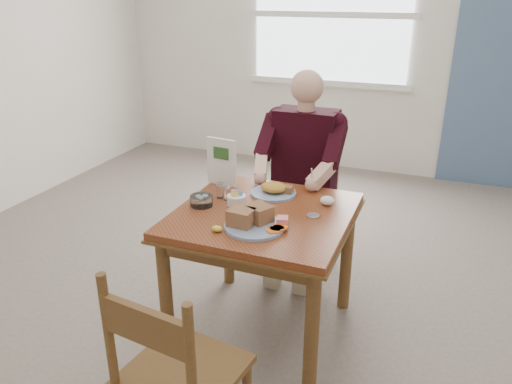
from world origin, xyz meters
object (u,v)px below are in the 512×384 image
at_px(diner, 302,161).
at_px(chair_far, 304,203).
at_px(far_plate, 275,190).
at_px(near_plate, 254,220).
at_px(table, 263,230).
at_px(chair_near, 176,377).

bearing_deg(diner, chair_far, 90.01).
distance_m(diner, far_plate, 0.46).
height_order(near_plate, far_plate, near_plate).
bearing_deg(table, diner, 90.00).
distance_m(chair_far, far_plate, 0.62).
distance_m(chair_near, far_plate, 1.27).
bearing_deg(near_plate, far_plate, 95.98).
distance_m(diner, near_plate, 0.90).
xyz_separation_m(near_plate, far_plate, (-0.05, 0.44, -0.01)).
height_order(table, near_plate, near_plate).
bearing_deg(near_plate, diner, 91.30).
distance_m(chair_far, chair_near, 1.78).
distance_m(chair_near, diner, 1.72).
xyz_separation_m(table, far_plate, (-0.03, 0.25, 0.14)).
distance_m(table, diner, 0.73).
xyz_separation_m(table, diner, (0.00, 0.71, 0.17)).
xyz_separation_m(chair_near, near_plate, (0.00, 0.79, 0.31)).
relative_size(diner, far_plate, 5.28).
bearing_deg(chair_near, near_plate, 89.76).
bearing_deg(table, near_plate, -83.84).
height_order(diner, near_plate, diner).
bearing_deg(chair_far, near_plate, -88.82).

